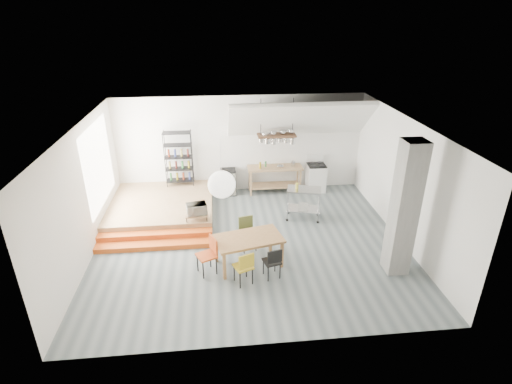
{
  "coord_description": "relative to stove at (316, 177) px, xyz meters",
  "views": [
    {
      "loc": [
        -0.78,
        -8.98,
        5.66
      ],
      "look_at": [
        0.23,
        0.8,
        1.12
      ],
      "focal_mm": 28.0,
      "sensor_mm": 36.0,
      "label": 1
    }
  ],
  "objects": [
    {
      "name": "chair_black",
      "position": [
        -2.13,
        -4.69,
        -0.0
      ],
      "size": [
        0.45,
        0.45,
        0.8
      ],
      "rotation": [
        0.0,
        0.0,
        3.4
      ],
      "color": "black",
      "rests_on": "ground"
    },
    {
      "name": "microwave_shelf",
      "position": [
        -3.9,
        -2.41,
        0.07
      ],
      "size": [
        0.6,
        0.4,
        0.16
      ],
      "color": "olive",
      "rests_on": "platform"
    },
    {
      "name": "wire_shelving",
      "position": [
        -4.5,
        0.04,
        0.85
      ],
      "size": [
        0.88,
        0.38,
        1.8
      ],
      "color": "black",
      "rests_on": "platform"
    },
    {
      "name": "rolling_cart",
      "position": [
        -0.84,
        -1.95,
        0.14
      ],
      "size": [
        1.07,
        0.76,
        0.96
      ],
      "rotation": [
        0.0,
        0.0,
        -0.25
      ],
      "color": "silver",
      "rests_on": "ground"
    },
    {
      "name": "chair_mustard",
      "position": [
        -2.78,
        -4.85,
        0.02
      ],
      "size": [
        0.5,
        0.5,
        0.84
      ],
      "rotation": [
        0.0,
        0.0,
        3.52
      ],
      "color": "#B6981F",
      "rests_on": "ground"
    },
    {
      "name": "stove",
      "position": [
        0.0,
        0.0,
        0.0
      ],
      "size": [
        0.6,
        0.6,
        1.18
      ],
      "color": "white",
      "rests_on": "ground"
    },
    {
      "name": "paper_lantern",
      "position": [
        -3.21,
        -4.23,
        1.72
      ],
      "size": [
        0.6,
        0.6,
        0.6
      ],
      "primitive_type": "sphere",
      "color": "white",
      "rests_on": "ceiling"
    },
    {
      "name": "wall_back",
      "position": [
        -2.5,
        0.34,
        1.12
      ],
      "size": [
        8.0,
        0.04,
        3.2
      ],
      "primitive_type": "cube",
      "color": "silver",
      "rests_on": "ground"
    },
    {
      "name": "kitchen_counter",
      "position": [
        -1.4,
        -0.01,
        0.15
      ],
      "size": [
        1.8,
        0.6,
        0.91
      ],
      "color": "olive",
      "rests_on": "ground"
    },
    {
      "name": "step_upper",
      "position": [
        -5.0,
        -2.76,
        -0.35
      ],
      "size": [
        3.0,
        0.35,
        0.27
      ],
      "primitive_type": "cube",
      "color": "#C75017",
      "rests_on": "ground"
    },
    {
      "name": "chair_olive",
      "position": [
        -2.6,
        -3.36,
        0.04
      ],
      "size": [
        0.48,
        0.48,
        0.87
      ],
      "rotation": [
        0.0,
        0.0,
        0.24
      ],
      "color": "#52592A",
      "rests_on": "ground"
    },
    {
      "name": "chair_red",
      "position": [
        -3.56,
        -4.3,
        0.06
      ],
      "size": [
        0.55,
        0.55,
        0.91
      ],
      "rotation": [
        0.0,
        0.0,
        -1.14
      ],
      "color": "#C74C1C",
      "rests_on": "ground"
    },
    {
      "name": "ceiling",
      "position": [
        -2.5,
        -3.16,
        2.72
      ],
      "size": [
        8.0,
        7.0,
        0.02
      ],
      "primitive_type": "cube",
      "color": "white",
      "rests_on": "wall_back"
    },
    {
      "name": "window_pane",
      "position": [
        -6.48,
        -1.66,
        1.32
      ],
      "size": [
        0.02,
        2.5,
        2.2
      ],
      "primitive_type": "cube",
      "color": "white",
      "rests_on": "wall_left"
    },
    {
      "name": "bowl",
      "position": [
        -1.23,
        -0.06,
        0.46
      ],
      "size": [
        0.27,
        0.27,
        0.05
      ],
      "primitive_type": "imported",
      "rotation": [
        0.0,
        0.0,
        -0.3
      ],
      "color": "silver",
      "rests_on": "kitchen_counter"
    },
    {
      "name": "mini_fridge",
      "position": [
        -2.95,
        0.04,
        -0.06
      ],
      "size": [
        0.5,
        0.5,
        0.84
      ],
      "primitive_type": "cube",
      "color": "black",
      "rests_on": "ground"
    },
    {
      "name": "concrete_column",
      "position": [
        0.8,
        -4.66,
        1.12
      ],
      "size": [
        0.5,
        0.5,
        3.2
      ],
      "primitive_type": "cube",
      "color": "slate",
      "rests_on": "ground"
    },
    {
      "name": "wall_right",
      "position": [
        1.5,
        -3.16,
        1.12
      ],
      "size": [
        0.04,
        7.0,
        3.2
      ],
      "primitive_type": "cube",
      "color": "silver",
      "rests_on": "ground"
    },
    {
      "name": "microwave",
      "position": [
        -3.9,
        -2.41,
        0.23
      ],
      "size": [
        0.59,
        0.46,
        0.29
      ],
      "primitive_type": "imported",
      "rotation": [
        0.0,
        0.0,
        0.21
      ],
      "color": "beige",
      "rests_on": "microwave_shelf"
    },
    {
      "name": "slope_ceiling",
      "position": [
        -0.7,
        -0.26,
        2.07
      ],
      "size": [
        4.4,
        1.44,
        1.32
      ],
      "primitive_type": "cube",
      "rotation": [
        -0.73,
        0.0,
        0.0
      ],
      "color": "white",
      "rests_on": "wall_back"
    },
    {
      "name": "step_lower",
      "position": [
        -5.0,
        -3.11,
        -0.41
      ],
      "size": [
        3.0,
        0.35,
        0.13
      ],
      "primitive_type": "cube",
      "color": "#C75017",
      "rests_on": "ground"
    },
    {
      "name": "platform",
      "position": [
        -5.0,
        -1.16,
        -0.28
      ],
      "size": [
        3.0,
        3.0,
        0.4
      ],
      "primitive_type": "cube",
      "color": "olive",
      "rests_on": "ground"
    },
    {
      "name": "dining_table",
      "position": [
        -2.63,
        -4.09,
        0.18
      ],
      "size": [
        1.73,
        1.22,
        0.74
      ],
      "rotation": [
        0.0,
        0.0,
        0.24
      ],
      "color": "brown",
      "rests_on": "ground"
    },
    {
      "name": "pot_rack",
      "position": [
        -1.37,
        -0.23,
        1.5
      ],
      "size": [
        1.2,
        0.5,
        1.43
      ],
      "color": "#462C1C",
      "rests_on": "ceiling"
    },
    {
      "name": "wall_left",
      "position": [
        -6.5,
        -3.16,
        1.12
      ],
      "size": [
        0.04,
        7.0,
        3.2
      ],
      "primitive_type": "cube",
      "color": "silver",
      "rests_on": "ground"
    },
    {
      "name": "floor",
      "position": [
        -2.5,
        -3.16,
        -0.48
      ],
      "size": [
        8.0,
        8.0,
        0.0
      ],
      "primitive_type": "plane",
      "color": "#535C60",
      "rests_on": "ground"
    }
  ]
}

